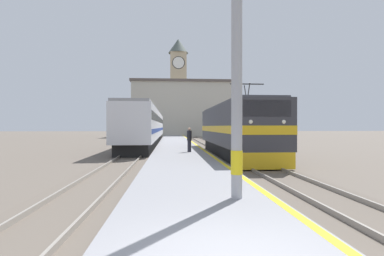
# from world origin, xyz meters

# --- Properties ---
(ground_plane) EXTENTS (200.00, 200.00, 0.00)m
(ground_plane) POSITION_xyz_m (0.00, 30.00, 0.00)
(ground_plane) COLOR #60564C
(platform) EXTENTS (3.94, 140.00, 0.34)m
(platform) POSITION_xyz_m (0.00, 25.00, 0.17)
(platform) COLOR gray
(platform) RESTS_ON ground
(rail_track_near) EXTENTS (2.83, 140.00, 0.16)m
(rail_track_near) POSITION_xyz_m (3.83, 25.00, 0.03)
(rail_track_near) COLOR #60564C
(rail_track_near) RESTS_ON ground
(rail_track_far) EXTENTS (2.83, 140.00, 0.16)m
(rail_track_far) POSITION_xyz_m (-3.43, 25.00, 0.03)
(rail_track_far) COLOR #60564C
(rail_track_far) RESTS_ON ground
(locomotive_train) EXTENTS (2.92, 15.04, 4.69)m
(locomotive_train) POSITION_xyz_m (3.83, 17.49, 1.90)
(locomotive_train) COLOR black
(locomotive_train) RESTS_ON ground
(passenger_train) EXTENTS (2.92, 32.35, 3.99)m
(passenger_train) POSITION_xyz_m (-3.43, 32.22, 2.15)
(passenger_train) COLOR black
(passenger_train) RESTS_ON ground
(catenary_mast) EXTENTS (3.21, 0.29, 8.88)m
(catenary_mast) POSITION_xyz_m (1.02, 3.65, 4.77)
(catenary_mast) COLOR #9E9EA3
(catenary_mast) RESTS_ON platform
(person_on_platform) EXTENTS (0.34, 0.34, 1.72)m
(person_on_platform) POSITION_xyz_m (0.61, 17.26, 1.24)
(person_on_platform) COLOR #23232D
(person_on_platform) RESTS_ON platform
(clock_tower) EXTENTS (4.95, 4.95, 23.97)m
(clock_tower) POSITION_xyz_m (1.34, 70.99, 12.79)
(clock_tower) COLOR tan
(clock_tower) RESTS_ON ground
(station_building) EXTENTS (21.85, 7.70, 11.66)m
(station_building) POSITION_xyz_m (2.19, 59.68, 5.86)
(station_building) COLOR #B7B2A3
(station_building) RESTS_ON ground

